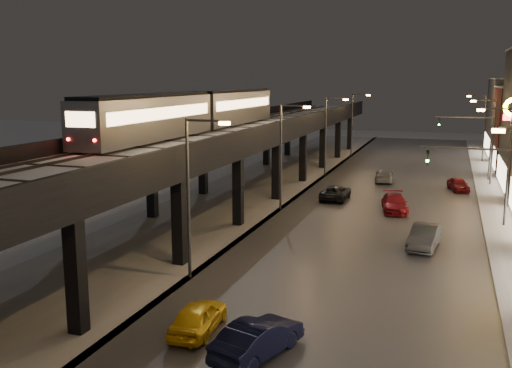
% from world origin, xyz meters
% --- Properties ---
extents(road_surface, '(17.00, 120.00, 0.06)m').
position_xyz_m(road_surface, '(7.50, 35.00, 0.03)').
color(road_surface, '#46474D').
rests_on(road_surface, ground).
extents(sidewalk_right, '(4.00, 120.00, 0.14)m').
position_xyz_m(sidewalk_right, '(17.50, 35.00, 0.07)').
color(sidewalk_right, '#9FA1A8').
rests_on(sidewalk_right, ground).
extents(under_viaduct_pavement, '(11.00, 120.00, 0.06)m').
position_xyz_m(under_viaduct_pavement, '(-6.00, 35.00, 0.03)').
color(under_viaduct_pavement, '#9FA1A8').
rests_on(under_viaduct_pavement, ground).
extents(elevated_viaduct, '(9.00, 100.00, 6.30)m').
position_xyz_m(elevated_viaduct, '(-6.00, 31.84, 5.62)').
color(elevated_viaduct, black).
rests_on(elevated_viaduct, ground).
extents(viaduct_trackbed, '(8.40, 100.00, 0.32)m').
position_xyz_m(viaduct_trackbed, '(-6.01, 31.97, 6.39)').
color(viaduct_trackbed, '#B2B7C1').
rests_on(viaduct_trackbed, elevated_viaduct).
extents(viaduct_parapet_streetside, '(0.30, 100.00, 1.10)m').
position_xyz_m(viaduct_parapet_streetside, '(-1.65, 32.00, 6.85)').
color(viaduct_parapet_streetside, black).
rests_on(viaduct_parapet_streetside, elevated_viaduct).
extents(viaduct_parapet_far, '(0.30, 100.00, 1.10)m').
position_xyz_m(viaduct_parapet_far, '(-10.35, 32.00, 6.85)').
color(viaduct_parapet_far, black).
rests_on(viaduct_parapet_far, elevated_viaduct).
extents(streetlight_left_1, '(2.57, 0.28, 9.00)m').
position_xyz_m(streetlight_left_1, '(-0.43, 13.00, 5.24)').
color(streetlight_left_1, '#38383A').
rests_on(streetlight_left_1, ground).
extents(streetlight_left_2, '(2.57, 0.28, 9.00)m').
position_xyz_m(streetlight_left_2, '(-0.43, 31.00, 5.24)').
color(streetlight_left_2, '#38383A').
rests_on(streetlight_left_2, ground).
extents(streetlight_right_2, '(2.56, 0.28, 9.00)m').
position_xyz_m(streetlight_right_2, '(16.73, 31.00, 5.24)').
color(streetlight_right_2, '#38383A').
rests_on(streetlight_right_2, ground).
extents(streetlight_left_3, '(2.57, 0.28, 9.00)m').
position_xyz_m(streetlight_left_3, '(-0.43, 49.00, 5.24)').
color(streetlight_left_3, '#38383A').
rests_on(streetlight_left_3, ground).
extents(streetlight_right_3, '(2.56, 0.28, 9.00)m').
position_xyz_m(streetlight_right_3, '(16.73, 49.00, 5.24)').
color(streetlight_right_3, '#38383A').
rests_on(streetlight_right_3, ground).
extents(streetlight_left_4, '(2.57, 0.28, 9.00)m').
position_xyz_m(streetlight_left_4, '(-0.43, 67.00, 5.24)').
color(streetlight_left_4, '#38383A').
rests_on(streetlight_left_4, ground).
extents(streetlight_right_4, '(2.56, 0.28, 9.00)m').
position_xyz_m(streetlight_right_4, '(16.73, 67.00, 5.24)').
color(streetlight_right_4, '#38383A').
rests_on(streetlight_right_4, ground).
extents(traffic_light_rig_a, '(6.10, 0.34, 7.00)m').
position_xyz_m(traffic_light_rig_a, '(15.84, 22.00, 4.50)').
color(traffic_light_rig_a, '#38383A').
rests_on(traffic_light_rig_a, ground).
extents(traffic_light_rig_b, '(6.10, 0.34, 7.00)m').
position_xyz_m(traffic_light_rig_b, '(15.84, 52.00, 4.50)').
color(traffic_light_rig_b, '#38383A').
rests_on(traffic_light_rig_b, ground).
extents(subway_train, '(2.82, 33.97, 3.37)m').
position_xyz_m(subway_train, '(-8.50, 31.37, 8.29)').
color(subway_train, gray).
rests_on(subway_train, viaduct_trackbed).
extents(car_taxi, '(1.89, 4.16, 1.38)m').
position_xyz_m(car_taxi, '(2.70, 6.72, 0.69)').
color(car_taxi, yellow).
rests_on(car_taxi, ground).
extents(car_near_white, '(2.89, 4.89, 1.52)m').
position_xyz_m(car_near_white, '(5.91, 5.45, 0.76)').
color(car_near_white, black).
rests_on(car_near_white, ground).
extents(car_mid_silver, '(2.31, 4.89, 1.35)m').
position_xyz_m(car_mid_silver, '(3.01, 36.44, 0.68)').
color(car_mid_silver, black).
rests_on(car_mid_silver, ground).
extents(car_mid_dark, '(2.23, 4.75, 1.34)m').
position_xyz_m(car_mid_dark, '(6.24, 47.25, 0.67)').
color(car_mid_dark, gray).
rests_on(car_mid_dark, ground).
extents(car_onc_silver, '(2.16, 4.79, 1.53)m').
position_xyz_m(car_onc_silver, '(11.54, 23.11, 0.76)').
color(car_onc_silver, '#474950').
rests_on(car_onc_silver, ground).
extents(car_onc_white, '(2.83, 5.18, 1.42)m').
position_xyz_m(car_onc_white, '(8.65, 33.33, 0.71)').
color(car_onc_white, maroon).
rests_on(car_onc_white, ground).
extents(car_onc_red, '(2.51, 4.13, 1.31)m').
position_xyz_m(car_onc_red, '(13.80, 44.55, 0.66)').
color(car_onc_red, maroon).
rests_on(car_onc_red, ground).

